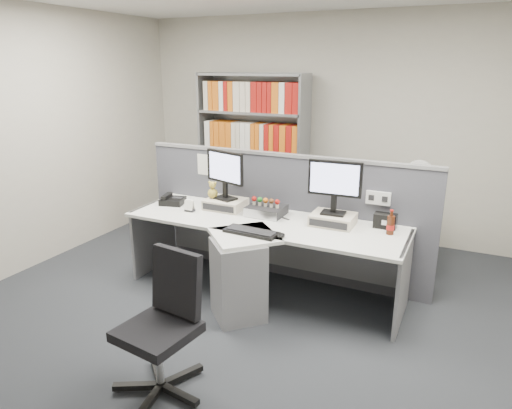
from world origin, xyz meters
The scene contains 21 objects.
ground centered at (0.00, 0.00, 0.00)m, with size 5.50×5.50×0.00m, color #31343A.
room_shell centered at (0.00, 0.00, 1.79)m, with size 5.04×5.54×2.72m.
partition centered at (0.00, 1.25, 0.65)m, with size 3.00×0.08×1.27m.
desk centered at (0.00, 0.60, 0.46)m, with size 2.60×1.20×0.72m.
monitor_riser_left centered at (-0.49, 0.98, 0.77)m, with size 0.38×0.31×0.10m.
monitor_riser_right centered at (0.61, 0.98, 0.77)m, with size 0.38×0.31×0.10m.
monitor_left centered at (-0.49, 0.98, 1.11)m, with size 0.46×0.21×0.48m.
monitor_right centered at (0.61, 0.98, 1.11)m, with size 0.47×0.16×0.48m.
desktop_pc centered at (-0.05, 0.97, 0.76)m, with size 0.34×0.30×0.09m.
figurines centered at (-0.05, 0.96, 0.86)m, with size 0.29×0.05×0.09m.
keyboard centered at (0.05, 0.46, 0.74)m, with size 0.48×0.21×0.03m.
mouse centered at (0.31, 0.48, 0.74)m, with size 0.06×0.10×0.04m, color black.
desk_phone centered at (-1.07, 0.89, 0.76)m, with size 0.27×0.26×0.10m.
desk_calendar centered at (-0.77, 0.76, 0.77)m, with size 0.10×0.07×0.12m.
plush_toy centered at (-0.62, 0.96, 0.89)m, with size 0.10×0.10×0.17m.
speaker centered at (1.05, 1.09, 0.78)m, with size 0.19×0.11×0.13m, color black.
cola_bottle centered at (1.12, 0.95, 0.80)m, with size 0.07×0.07×0.22m.
shelving_unit centered at (-0.90, 2.44, 0.98)m, with size 1.41×0.40×2.00m.
filing_cabinet centered at (1.20, 1.99, 0.35)m, with size 0.45×0.61×0.70m.
desk_fan centered at (1.20, 1.99, 1.00)m, with size 0.28×0.17×0.48m.
office_chair centered at (-0.02, -0.70, 0.50)m, with size 0.61×0.62×0.93m.
Camera 1 is at (1.66, -2.84, 2.11)m, focal length 32.30 mm.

